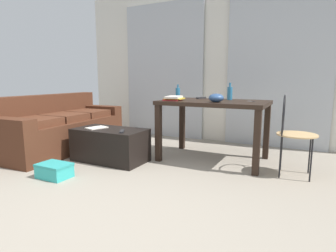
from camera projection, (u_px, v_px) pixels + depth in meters
name	position (u px, v px, depth m)	size (l,w,h in m)	color
ground_plane	(163.00, 172.00, 3.19)	(7.39, 7.39, 0.00)	gray
wall_back	(217.00, 64.00, 4.68)	(5.07, 0.10, 2.59)	silver
curtains	(215.00, 71.00, 4.63)	(3.46, 0.03, 2.37)	#B2B7BC
couch	(60.00, 128.00, 4.16)	(0.90, 1.98, 0.81)	#4C2819
coffee_table	(110.00, 145.00, 3.59)	(0.93, 0.49, 0.42)	black
craft_table	(214.00, 109.00, 3.56)	(1.31, 0.84, 0.77)	black
wire_chair	(290.00, 126.00, 3.00)	(0.42, 0.42, 0.88)	tan
bottle_near	(178.00, 93.00, 3.90)	(0.06, 0.06, 0.20)	teal
bottle_far	(230.00, 93.00, 3.67)	(0.07, 0.07, 0.22)	teal
bowl	(216.00, 98.00, 3.28)	(0.18, 0.18, 0.10)	#2D4C7A
book_stack	(174.00, 98.00, 3.55)	(0.24, 0.30, 0.06)	red
tv_remote_on_table	(201.00, 98.00, 3.90)	(0.05, 0.18, 0.02)	#232326
scissors	(252.00, 101.00, 3.37)	(0.11, 0.10, 0.00)	#9EA0A5
tv_remote_primary	(122.00, 131.00, 3.34)	(0.04, 0.18, 0.02)	#232326
magazine	(97.00, 128.00, 3.60)	(0.17, 0.25, 0.01)	silver
shoebox	(54.00, 171.00, 2.99)	(0.35, 0.25, 0.15)	#33B2AD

